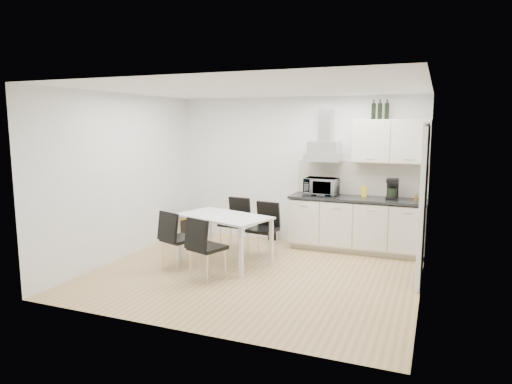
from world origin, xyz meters
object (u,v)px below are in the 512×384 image
chair_far_left (234,224)px  chair_near_left (179,240)px  dining_table (224,221)px  floor_speaker (272,232)px  chair_near_right (208,248)px  guitar_amp (179,226)px  chair_far_right (263,231)px  kitchenette (359,202)px

chair_far_left → chair_near_left: (-0.32, -1.24, 0.00)m
chair_far_left → chair_near_left: 1.28m
dining_table → floor_speaker: 1.73m
chair_near_right → guitar_amp: (-1.62, 1.90, -0.22)m
chair_near_left → chair_near_right: same height
chair_near_right → chair_far_left: bearing=119.5°
chair_near_left → guitar_amp: 1.94m
dining_table → chair_far_right: chair_far_right is taller
chair_far_right → chair_near_right: same height
kitchenette → chair_far_right: size_ratio=2.86×
chair_far_left → chair_near_right: size_ratio=1.00×
chair_near_left → chair_near_right: size_ratio=1.00×
dining_table → chair_near_left: (-0.49, -0.49, -0.23)m
chair_far_left → chair_near_right: same height
chair_far_right → chair_near_right: size_ratio=1.00×
dining_table → floor_speaker: dining_table is taller
dining_table → chair_far_right: size_ratio=1.78×
kitchenette → dining_table: kitchenette is taller
chair_far_left → guitar_amp: 1.41m
chair_far_left → floor_speaker: bearing=-107.6°
dining_table → floor_speaker: (0.20, 1.63, -0.53)m
chair_far_right → floor_speaker: chair_far_right is taller
dining_table → chair_far_right: 0.71m
guitar_amp → chair_far_right: bearing=-0.4°
chair_far_right → guitar_amp: size_ratio=1.54×
chair_far_right → floor_speaker: 1.18m
kitchenette → chair_far_right: (-1.36, -0.95, -0.39)m
dining_table → chair_near_right: chair_near_right is taller
chair_far_left → chair_near_left: same height
kitchenette → dining_table: bearing=-140.8°
kitchenette → chair_near_left: kitchenette is taller
chair_near_left → chair_near_right: bearing=-3.2°
chair_near_right → guitar_amp: size_ratio=1.54×
guitar_amp → chair_far_left: bearing=1.1°
chair_near_right → chair_near_left: bearing=175.7°
chair_far_right → chair_near_right: (-0.32, -1.27, 0.00)m
guitar_amp → floor_speaker: (1.71, 0.49, -0.09)m
dining_table → chair_far_right: bearing=66.4°
chair_near_right → kitchenette: bearing=71.6°
chair_far_right → floor_speaker: bearing=-71.3°
kitchenette → chair_far_right: bearing=-144.9°
chair_far_left → guitar_amp: size_ratio=1.54×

